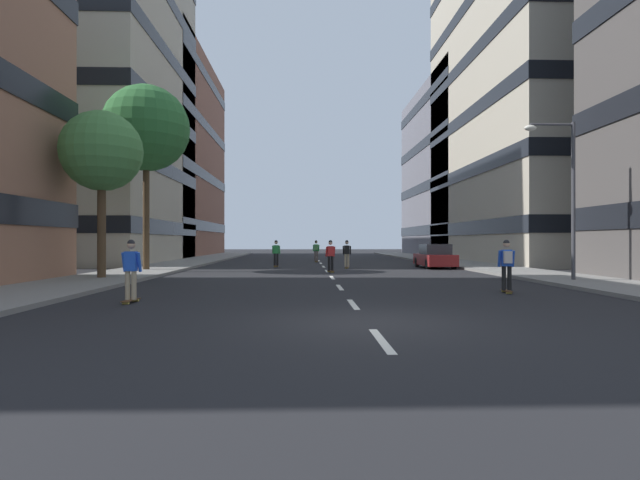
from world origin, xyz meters
The scene contains 18 objects.
ground_plane centered at (0.00, 22.95, 0.00)m, with size 137.72×137.72×0.00m, color black.
sidewalk_left centered at (-10.19, 25.82, 0.07)m, with size 3.89×63.12×0.14m, color gray.
sidewalk_right centered at (10.19, 25.82, 0.07)m, with size 3.89×63.12×0.14m, color gray.
lane_markings centered at (0.00, 23.00, 0.00)m, with size 0.16×52.20×0.01m.
building_left_mid centered at (-19.23, 30.48, 13.91)m, with size 14.32×19.09×27.64m.
building_left_far centered at (-19.23, 46.69, 11.24)m, with size 14.32×24.07×22.30m.
building_right_mid centered at (19.23, 30.48, 13.93)m, with size 14.32×23.30×27.68m.
building_right_far centered at (19.23, 46.69, 9.78)m, with size 14.32×22.30×19.37m.
parked_car_near centered at (7.04, 21.15, 0.70)m, with size 1.82×4.40×1.52m.
street_tree_near centered at (-10.19, 11.61, 5.63)m, with size 3.50×3.50×7.28m.
street_tree_mid centered at (-10.19, 17.88, 8.04)m, with size 4.81×4.81×10.34m.
streetlamp_right centered at (9.43, 9.69, 4.14)m, with size 2.13×0.30×6.50m.
skater_0 centered at (-6.19, 3.53, 0.98)m, with size 0.55×0.91×1.78m.
skater_1 centered at (5.41, 5.80, 1.02)m, with size 0.56×0.92×1.78m.
skater_2 centered at (-0.30, 30.28, 1.02)m, with size 0.54×0.91×1.78m.
skater_3 centered at (1.39, 20.91, 0.98)m, with size 0.56×0.92×1.78m.
skater_4 centered at (-3.16, 22.80, 0.98)m, with size 0.55×0.92×1.78m.
skater_5 centered at (0.15, 16.96, 0.98)m, with size 0.57×0.92×1.78m.
Camera 1 is at (-1.37, -10.76, 1.75)m, focal length 28.33 mm.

